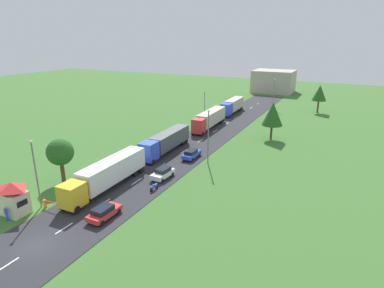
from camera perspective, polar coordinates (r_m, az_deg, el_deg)
name	(u,v)px	position (r m, az deg, el deg)	size (l,w,h in m)	color
ground_plane	(37,246)	(37.02, -25.47, -15.86)	(280.00, 280.00, 0.00)	#3D6B2D
road	(165,164)	(53.25, -4.76, -3.43)	(10.00, 140.00, 0.06)	#2B2B30
lane_marking_centre	(153,171)	(50.51, -6.81, -4.70)	(0.16, 121.05, 0.01)	white
truck_lead	(107,173)	(45.40, -14.60, -5.01)	(2.76, 15.00, 3.71)	yellow
truck_second	(166,141)	(57.68, -4.61, 0.49)	(2.86, 14.02, 3.51)	blue
truck_third	(210,119)	(73.27, 3.09, 4.47)	(2.88, 14.39, 3.69)	red
truck_fourth	(232,105)	(88.37, 7.09, 6.72)	(2.75, 12.42, 3.61)	blue
car_lead	(104,212)	(38.92, -15.17, -11.42)	(1.94, 4.20, 1.46)	red
car_second	(163,173)	(47.60, -5.14, -5.08)	(1.97, 4.02, 1.56)	white
car_third	(191,154)	(55.04, -0.09, -1.71)	(1.80, 4.31, 1.51)	blue
motorcycle_courier	(154,187)	(44.31, -6.65, -7.44)	(0.28, 1.94, 0.91)	black
guard_booth	(13,198)	(43.17, -28.80, -8.28)	(3.31, 2.58, 4.01)	beige
barrier_gate	(49,204)	(43.03, -23.70, -9.59)	(4.64, 0.28, 1.05)	orange
person_lead	(6,213)	(42.54, -29.74, -10.49)	(0.38, 0.23, 1.78)	blue
person_second	(17,198)	(45.66, -28.34, -8.39)	(0.38, 0.22, 1.69)	yellow
person_third	(22,205)	(43.57, -27.63, -9.43)	(0.38, 0.24, 1.81)	green
lamppost_lead	(36,171)	(42.41, -25.71, -4.26)	(0.36, 0.36, 8.51)	slate
lamppost_second	(208,134)	(51.89, 2.87, 1.73)	(0.36, 0.36, 8.86)	slate
lamppost_third	(205,104)	(79.82, 2.21, 7.06)	(0.36, 0.36, 7.34)	slate
lamppost_fourth	(274,92)	(95.63, 14.15, 8.77)	(0.36, 0.36, 8.51)	slate
tree_oak	(320,93)	(94.09, 21.44, 8.32)	(3.76, 3.76, 7.50)	#513823
tree_birch	(273,114)	(66.05, 13.94, 5.11)	(4.10, 4.10, 7.50)	#513823
tree_maple	(60,152)	(48.79, -22.09, -1.38)	(3.74, 3.74, 6.31)	#513823
distant_building	(274,81)	(126.00, 14.09, 10.61)	(14.33, 11.50, 7.91)	#B2A899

